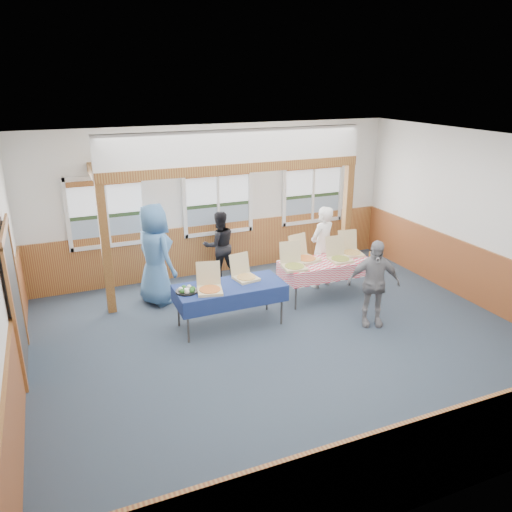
{
  "coord_description": "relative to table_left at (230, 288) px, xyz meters",
  "views": [
    {
      "loc": [
        -3.28,
        -6.44,
        4.1
      ],
      "look_at": [
        -0.15,
        1.0,
        1.19
      ],
      "focal_mm": 35.0,
      "sensor_mm": 36.0,
      "label": 1
    }
  ],
  "objects": [
    {
      "name": "veggie_tray",
      "position": [
        -0.75,
        0.0,
        0.09
      ],
      "size": [
        0.37,
        0.37,
        0.09
      ],
      "color": "black",
      "rests_on": "table_left"
    },
    {
      "name": "pizza_box_a",
      "position": [
        -0.39,
        -0.11,
        0.12
      ],
      "size": [
        0.5,
        0.57,
        0.44
      ],
      "rotation": [
        0.0,
        0.0,
        -0.23
      ],
      "color": "#CEBD89",
      "rests_on": "table_left"
    },
    {
      "name": "wall_left",
      "position": [
        -3.33,
        -0.93,
        0.9
      ],
      "size": [
        0.0,
        8.0,
        8.0
      ],
      "primitive_type": "plane",
      "rotation": [
        1.57,
        0.0,
        1.57
      ],
      "color": "silver",
      "rests_on": "floor"
    },
    {
      "name": "man_blue",
      "position": [
        -0.95,
        1.44,
        0.27
      ],
      "size": [
        0.92,
        1.11,
        1.94
      ],
      "primitive_type": "imported",
      "rotation": [
        0.0,
        0.0,
        1.95
      ],
      "color": "#3E6A9B",
      "rests_on": "floor"
    },
    {
      "name": "post_right",
      "position": [
        3.17,
        1.37,
        0.5
      ],
      "size": [
        0.15,
        0.15,
        2.4
      ],
      "primitive_type": "cube",
      "color": "#613115",
      "rests_on": "floor"
    },
    {
      "name": "ceiling",
      "position": [
        0.67,
        -0.93,
        2.5
      ],
      "size": [
        8.0,
        8.0,
        0.0
      ],
      "primitive_type": "plane",
      "rotation": [
        3.14,
        0.0,
        0.0
      ],
      "color": "white",
      "rests_on": "wall_back"
    },
    {
      "name": "window_mid",
      "position": [
        0.67,
        2.52,
        0.98
      ],
      "size": [
        1.56,
        0.1,
        1.46
      ],
      "color": "silver",
      "rests_on": "wall_back"
    },
    {
      "name": "post_left",
      "position": [
        -1.83,
        1.37,
        0.5
      ],
      "size": [
        0.15,
        0.15,
        2.4
      ],
      "primitive_type": "cube",
      "color": "#613115",
      "rests_on": "floor"
    },
    {
      "name": "pizza_box_f",
      "position": [
        2.77,
        0.55,
        0.12
      ],
      "size": [
        0.47,
        0.54,
        0.44
      ],
      "rotation": [
        0.0,
        0.0,
        -0.15
      ],
      "color": "#CEBD89",
      "rests_on": "table_right"
    },
    {
      "name": "window_right",
      "position": [
        2.97,
        2.52,
        0.98
      ],
      "size": [
        1.56,
        0.1,
        1.46
      ],
      "color": "silver",
      "rests_on": "wall_back"
    },
    {
      "name": "woman_white",
      "position": [
        2.33,
        0.92,
        0.14
      ],
      "size": [
        0.72,
        0.6,
        1.69
      ],
      "primitive_type": "imported",
      "rotation": [
        0.0,
        0.0,
        3.52
      ],
      "color": "white",
      "rests_on": "floor"
    },
    {
      "name": "wainscot_front",
      "position": [
        0.67,
        -4.41,
        -0.15
      ],
      "size": [
        7.98,
        0.05,
        1.1
      ],
      "primitive_type": "cube",
      "color": "brown",
      "rests_on": "floor"
    },
    {
      "name": "wainscot_right",
      "position": [
        4.64,
        -0.93,
        -0.15
      ],
      "size": [
        0.05,
        6.98,
        1.1
      ],
      "primitive_type": "cube",
      "color": "brown",
      "rests_on": "floor"
    },
    {
      "name": "drink_glass",
      "position": [
        2.97,
        0.15,
        0.13
      ],
      "size": [
        0.07,
        0.07,
        0.15
      ],
      "primitive_type": "cylinder",
      "color": "#925518",
      "rests_on": "table_right"
    },
    {
      "name": "cross_beam",
      "position": [
        0.67,
        1.37,
        1.79
      ],
      "size": [
        5.15,
        0.18,
        0.18
      ],
      "primitive_type": "cube",
      "color": "#613115",
      "rests_on": "post_left"
    },
    {
      "name": "pizza_box_e",
      "position": [
        2.37,
        0.33,
        0.12
      ],
      "size": [
        0.42,
        0.5,
        0.43
      ],
      "rotation": [
        0.0,
        0.0,
        -0.05
      ],
      "color": "#CEBD89",
      "rests_on": "table_right"
    },
    {
      "name": "window_left",
      "position": [
        -1.63,
        2.52,
        0.98
      ],
      "size": [
        1.56,
        0.1,
        1.46
      ],
      "color": "silver",
      "rests_on": "wall_back"
    },
    {
      "name": "pizza_box_d",
      "position": [
        1.76,
        0.6,
        0.13
      ],
      "size": [
        0.53,
        0.6,
        0.46
      ],
      "rotation": [
        0.0,
        0.0,
        0.23
      ],
      "color": "#CEBD89",
      "rests_on": "table_right"
    },
    {
      "name": "pizza_box_b",
      "position": [
        0.34,
        0.16,
        0.12
      ],
      "size": [
        0.45,
        0.52,
        0.41
      ],
      "rotation": [
        0.0,
        0.0,
        0.16
      ],
      "color": "#CEBD89",
      "rests_on": "table_left"
    },
    {
      "name": "wall_back",
      "position": [
        0.67,
        2.57,
        0.9
      ],
      "size": [
        8.0,
        0.0,
        8.0
      ],
      "primitive_type": "plane",
      "rotation": [
        1.57,
        0.0,
        0.0
      ],
      "color": "silver",
      "rests_on": "floor"
    },
    {
      "name": "cased_opening",
      "position": [
        -3.29,
        -0.03,
        0.35
      ],
      "size": [
        0.06,
        1.3,
        2.1
      ],
      "primitive_type": "cube",
      "color": "#323232",
      "rests_on": "wall_left"
    },
    {
      "name": "table_left",
      "position": [
        0.0,
        0.0,
        0.0
      ],
      "size": [
        2.01,
        1.37,
        0.76
      ],
      "rotation": [
        0.0,
        0.0,
        0.3
      ],
      "color": "#323232",
      "rests_on": "floor"
    },
    {
      "name": "wall_front",
      "position": [
        0.67,
        -4.43,
        0.9
      ],
      "size": [
        8.0,
        0.0,
        8.0
      ],
      "primitive_type": "plane",
      "rotation": [
        -1.57,
        0.0,
        0.0
      ],
      "color": "silver",
      "rests_on": "floor"
    },
    {
      "name": "wainscot_left",
      "position": [
        -3.31,
        -0.93,
        -0.15
      ],
      "size": [
        0.05,
        6.98,
        1.1
      ],
      "primitive_type": "cube",
      "color": "brown",
      "rests_on": "floor"
    },
    {
      "name": "table_right",
      "position": [
        2.12,
        0.4,
        -0.0
      ],
      "size": [
        1.89,
        1.35,
        0.76
      ],
      "rotation": [
        0.0,
        0.0,
        -0.34
      ],
      "color": "#323232",
      "rests_on": "floor"
    },
    {
      "name": "floor",
      "position": [
        0.67,
        -0.93,
        -0.7
      ],
      "size": [
        8.0,
        8.0,
        0.0
      ],
      "primitive_type": "plane",
      "color": "#283241",
      "rests_on": "ground"
    },
    {
      "name": "woman_black",
      "position": [
        0.55,
        2.17,
        0.03
      ],
      "size": [
        0.72,
        0.56,
        1.47
      ],
      "primitive_type": "imported",
      "rotation": [
        0.0,
        0.0,
        3.13
      ],
      "color": "black",
      "rests_on": "floor"
    },
    {
      "name": "wainscot_back",
      "position": [
        0.67,
        2.54,
        -0.15
      ],
      "size": [
        7.98,
        0.05,
        1.1
      ],
      "primitive_type": "cube",
      "color": "brown",
      "rests_on": "floor"
    },
    {
      "name": "pizza_box_c",
      "position": [
        1.37,
        0.31,
        0.12
      ],
      "size": [
        0.47,
        0.54,
        0.45
      ],
      "rotation": [
        0.0,
        0.0,
        -0.12
      ],
      "color": "#CEBD89",
      "rests_on": "table_right"
    },
    {
      "name": "person_grey",
      "position": [
        2.29,
        -0.9,
        0.07
      ],
      "size": [
        0.98,
        0.7,
        1.54
      ],
      "primitive_type": "imported",
      "rotation": [
        0.0,
        0.0,
        -0.4
      ],
      "color": "gray",
      "rests_on": "floor"
    },
    {
      "name": "wall_right",
      "position": [
        4.67,
        -0.93,
        0.9
      ],
      "size": [
        0.0,
        8.0,
        8.0
      ],
      "primitive_type": "plane",
      "rotation": [
        1.57,
        0.0,
        -1.57
      ],
      "color": "silver",
      "rests_on": "floor"
    }
  ]
}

